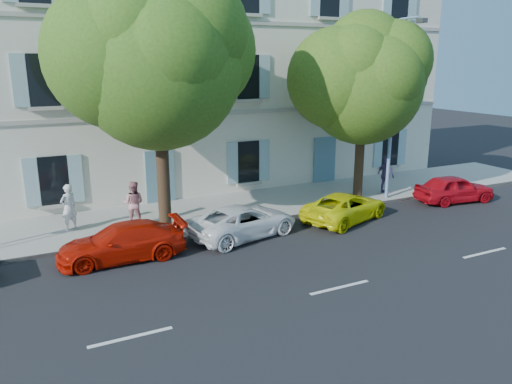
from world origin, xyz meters
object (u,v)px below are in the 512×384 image
car_white_coupe (243,221)px  tree_left (158,66)px  car_red_coupe (122,242)px  car_red_hatchback (454,189)px  tree_right (363,86)px  car_yellow_supercar (345,207)px  street_lamp (395,100)px  pedestrian_b (133,203)px  pedestrian_a (69,207)px  pedestrian_c (386,175)px

car_white_coupe → tree_left: size_ratio=0.46×
car_red_coupe → tree_left: size_ratio=0.44×
car_red_hatchback → tree_left: (-13.10, 1.96, 5.52)m
tree_right → car_yellow_supercar: bearing=-137.0°
car_red_hatchback → street_lamp: street_lamp is taller
street_lamp → pedestrian_b: size_ratio=4.57×
tree_right → pedestrian_b: (-10.14, 0.76, -4.26)m
car_white_coupe → tree_left: (-2.41, 1.89, 5.56)m
tree_left → pedestrian_a: tree_left is taller
car_yellow_supercar → car_red_hatchback: car_red_hatchback is taller
car_white_coupe → tree_right: (6.74, 1.96, 4.69)m
car_red_coupe → tree_left: (2.08, 2.12, 5.55)m
car_red_hatchback → pedestrian_c: 3.12m
tree_left → car_yellow_supercar: bearing=-15.9°
car_red_hatchback → car_red_coupe: bearing=98.3°
car_red_coupe → car_white_coupe: 4.50m
street_lamp → pedestrian_b: bearing=173.0°
street_lamp → pedestrian_a: 14.32m
car_red_hatchback → pedestrian_b: pedestrian_b is taller
car_red_hatchback → tree_right: tree_right is taller
car_white_coupe → pedestrian_b: bearing=38.1°
car_red_hatchback → car_white_coupe: bearing=97.3°
car_red_hatchback → tree_left: bearing=89.2°
car_white_coupe → street_lamp: bearing=-93.9°
car_white_coupe → pedestrian_b: (-3.40, 2.72, 0.43)m
pedestrian_b → pedestrian_c: pedestrian_c is taller
pedestrian_a → pedestrian_c: (14.23, -1.01, -0.01)m
car_white_coupe → pedestrian_c: 8.80m
street_lamp → pedestrian_a: (-13.74, 1.85, -3.61)m
tree_left → pedestrian_b: (-0.99, 0.83, -5.13)m
tree_right → pedestrian_a: size_ratio=4.49×
pedestrian_c → car_red_coupe: bearing=96.6°
street_lamp → car_yellow_supercar: bearing=-158.2°
car_red_hatchback → tree_left: size_ratio=0.40×
car_red_hatchback → tree_left: 14.35m
car_red_hatchback → pedestrian_a: bearing=86.6°
car_white_coupe → car_yellow_supercar: car_white_coupe is taller
street_lamp → pedestrian_c: street_lamp is taller
car_yellow_supercar → pedestrian_b: bearing=50.7°
car_yellow_supercar → pedestrian_a: pedestrian_a is taller
car_red_coupe → car_white_coupe: size_ratio=0.97×
car_yellow_supercar → tree_right: (2.20, 2.05, 4.71)m
car_red_coupe → street_lamp: bearing=98.4°
car_red_coupe → tree_right: tree_right is taller
car_yellow_supercar → tree_right: 5.58m
car_red_coupe → street_lamp: 13.25m
car_red_coupe → pedestrian_a: pedestrian_a is taller
car_white_coupe → tree_right: 8.44m
tree_right → car_white_coupe: bearing=-163.8°
tree_left → pedestrian_a: bearing=159.0°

